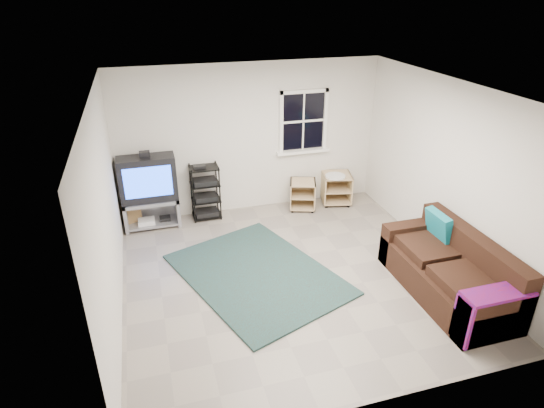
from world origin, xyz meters
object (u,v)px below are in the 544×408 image
object	(u,v)px
side_table_left	(303,193)
side_table_right	(336,186)
sofa	(450,272)
av_rack	(206,195)
tv_unit	(149,186)

from	to	relation	value
side_table_left	side_table_right	distance (m)	0.68
side_table_left	sofa	xyz separation A→B (m)	(0.99, -2.97, 0.04)
av_rack	side_table_left	distance (m)	1.76
tv_unit	sofa	xyz separation A→B (m)	(3.66, -3.01, -0.41)
tv_unit	side_table_right	distance (m)	3.37
tv_unit	side_table_left	world-z (taller)	tv_unit
tv_unit	av_rack	xyz separation A→B (m)	(0.93, 0.05, -0.31)
side_table_right	sofa	distance (m)	3.03
av_rack	side_table_left	world-z (taller)	av_rack
av_rack	side_table_right	distance (m)	2.42
side_table_left	av_rack	bearing A→B (deg)	176.86
sofa	side_table_left	bearing A→B (deg)	108.38
tv_unit	av_rack	bearing A→B (deg)	3.22
side_table_right	tv_unit	bearing A→B (deg)	179.98
tv_unit	sofa	distance (m)	4.76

